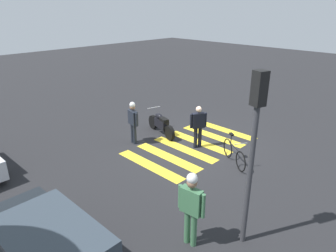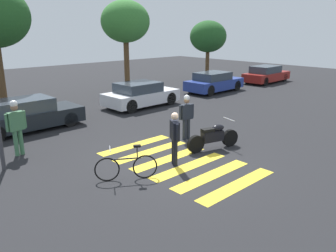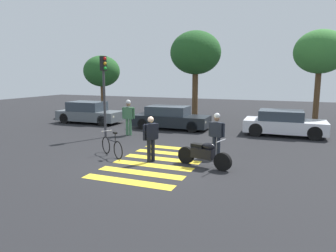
{
  "view_description": "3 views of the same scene",
  "coord_description": "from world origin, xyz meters",
  "px_view_note": "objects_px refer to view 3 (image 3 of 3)",
  "views": [
    {
      "loc": [
        -7.04,
        8.49,
        5.2
      ],
      "look_at": [
        0.45,
        0.89,
        0.96
      ],
      "focal_mm": 32.83,
      "sensor_mm": 36.0,
      "label": 1
    },
    {
      "loc": [
        -7.07,
        -7.06,
        4.09
      ],
      "look_at": [
        0.55,
        1.09,
        0.86
      ],
      "focal_mm": 36.22,
      "sensor_mm": 36.0,
      "label": 2
    },
    {
      "loc": [
        4.38,
        -9.98,
        3.15
      ],
      "look_at": [
        -0.24,
        1.66,
        1.06
      ],
      "focal_mm": 33.04,
      "sensor_mm": 36.0,
      "label": 3
    }
  ],
  "objects_px": {
    "car_white_van": "(284,123)",
    "car_black_suv": "(171,118)",
    "officer_by_motorcycle": "(151,136)",
    "traffic_light_pole": "(104,83)",
    "car_grey_coupe": "(89,113)",
    "leaning_bicycle": "(112,147)",
    "officer_on_foot": "(217,132)",
    "police_motorcycle": "(204,154)",
    "pedestrian_bystander": "(128,115)"
  },
  "relations": [
    {
      "from": "officer_on_foot",
      "to": "traffic_light_pole",
      "type": "bearing_deg",
      "value": 164.35
    },
    {
      "from": "car_white_van",
      "to": "pedestrian_bystander",
      "type": "bearing_deg",
      "value": -158.47
    },
    {
      "from": "police_motorcycle",
      "to": "car_grey_coupe",
      "type": "distance_m",
      "value": 11.79
    },
    {
      "from": "car_black_suv",
      "to": "leaning_bicycle",
      "type": "bearing_deg",
      "value": -88.65
    },
    {
      "from": "traffic_light_pole",
      "to": "car_white_van",
      "type": "bearing_deg",
      "value": 25.2
    },
    {
      "from": "car_black_suv",
      "to": "car_white_van",
      "type": "xyz_separation_m",
      "value": [
        6.24,
        0.28,
        0.0
      ]
    },
    {
      "from": "pedestrian_bystander",
      "to": "traffic_light_pole",
      "type": "relative_size",
      "value": 0.46
    },
    {
      "from": "officer_by_motorcycle",
      "to": "car_black_suv",
      "type": "bearing_deg",
      "value": 105.44
    },
    {
      "from": "leaning_bicycle",
      "to": "traffic_light_pole",
      "type": "xyz_separation_m",
      "value": [
        -2.27,
        3.06,
        2.34
      ]
    },
    {
      "from": "traffic_light_pole",
      "to": "car_black_suv",
      "type": "bearing_deg",
      "value": 59.97
    },
    {
      "from": "police_motorcycle",
      "to": "car_black_suv",
      "type": "relative_size",
      "value": 0.46
    },
    {
      "from": "leaning_bicycle",
      "to": "traffic_light_pole",
      "type": "distance_m",
      "value": 4.47
    },
    {
      "from": "police_motorcycle",
      "to": "officer_by_motorcycle",
      "type": "relative_size",
      "value": 1.21
    },
    {
      "from": "officer_by_motorcycle",
      "to": "pedestrian_bystander",
      "type": "height_order",
      "value": "pedestrian_bystander"
    },
    {
      "from": "officer_on_foot",
      "to": "traffic_light_pole",
      "type": "distance_m",
      "value": 6.54
    },
    {
      "from": "officer_on_foot",
      "to": "traffic_light_pole",
      "type": "xyz_separation_m",
      "value": [
        -6.07,
        1.7,
        1.74
      ]
    },
    {
      "from": "leaning_bicycle",
      "to": "traffic_light_pole",
      "type": "bearing_deg",
      "value": 126.55
    },
    {
      "from": "car_grey_coupe",
      "to": "traffic_light_pole",
      "type": "bearing_deg",
      "value": -45.38
    },
    {
      "from": "leaning_bicycle",
      "to": "car_grey_coupe",
      "type": "height_order",
      "value": "car_grey_coupe"
    },
    {
      "from": "police_motorcycle",
      "to": "pedestrian_bystander",
      "type": "relative_size",
      "value": 1.08
    },
    {
      "from": "officer_by_motorcycle",
      "to": "car_black_suv",
      "type": "distance_m",
      "value": 7.11
    },
    {
      "from": "pedestrian_bystander",
      "to": "car_white_van",
      "type": "bearing_deg",
      "value": 21.53
    },
    {
      "from": "officer_by_motorcycle",
      "to": "car_grey_coupe",
      "type": "relative_size",
      "value": 0.39
    },
    {
      "from": "car_grey_coupe",
      "to": "traffic_light_pole",
      "type": "xyz_separation_m",
      "value": [
        3.66,
        -3.71,
        2.06
      ]
    },
    {
      "from": "officer_on_foot",
      "to": "traffic_light_pole",
      "type": "height_order",
      "value": "traffic_light_pole"
    },
    {
      "from": "officer_by_motorcycle",
      "to": "pedestrian_bystander",
      "type": "relative_size",
      "value": 0.89
    },
    {
      "from": "pedestrian_bystander",
      "to": "car_black_suv",
      "type": "xyz_separation_m",
      "value": [
        1.31,
        2.7,
        -0.46
      ]
    },
    {
      "from": "car_white_van",
      "to": "officer_by_motorcycle",
      "type": "bearing_deg",
      "value": -121.43
    },
    {
      "from": "police_motorcycle",
      "to": "traffic_light_pole",
      "type": "height_order",
      "value": "traffic_light_pole"
    },
    {
      "from": "leaning_bicycle",
      "to": "police_motorcycle",
      "type": "bearing_deg",
      "value": -0.8
    },
    {
      "from": "car_grey_coupe",
      "to": "officer_on_foot",
      "type": "bearing_deg",
      "value": -29.08
    },
    {
      "from": "police_motorcycle",
      "to": "car_grey_coupe",
      "type": "xyz_separation_m",
      "value": [
        -9.61,
        6.82,
        0.21
      ]
    },
    {
      "from": "officer_on_foot",
      "to": "car_white_van",
      "type": "relative_size",
      "value": 0.42
    },
    {
      "from": "police_motorcycle",
      "to": "officer_on_foot",
      "type": "relative_size",
      "value": 1.17
    },
    {
      "from": "leaning_bicycle",
      "to": "car_black_suv",
      "type": "xyz_separation_m",
      "value": [
        -0.16,
        6.71,
        0.25
      ]
    },
    {
      "from": "car_black_suv",
      "to": "car_white_van",
      "type": "bearing_deg",
      "value": 2.54
    },
    {
      "from": "car_black_suv",
      "to": "car_white_van",
      "type": "height_order",
      "value": "car_black_suv"
    },
    {
      "from": "car_white_van",
      "to": "car_black_suv",
      "type": "bearing_deg",
      "value": -177.46
    },
    {
      "from": "officer_by_motorcycle",
      "to": "car_white_van",
      "type": "bearing_deg",
      "value": 58.57
    },
    {
      "from": "car_white_van",
      "to": "officer_on_foot",
      "type": "bearing_deg",
      "value": -112.09
    },
    {
      "from": "leaning_bicycle",
      "to": "car_black_suv",
      "type": "bearing_deg",
      "value": 91.35
    },
    {
      "from": "officer_by_motorcycle",
      "to": "car_grey_coupe",
      "type": "distance_m",
      "value": 10.32
    },
    {
      "from": "officer_by_motorcycle",
      "to": "car_black_suv",
      "type": "height_order",
      "value": "officer_by_motorcycle"
    },
    {
      "from": "officer_on_foot",
      "to": "pedestrian_bystander",
      "type": "xyz_separation_m",
      "value": [
        -5.26,
        2.65,
        0.11
      ]
    },
    {
      "from": "car_black_suv",
      "to": "traffic_light_pole",
      "type": "bearing_deg",
      "value": -120.03
    },
    {
      "from": "car_grey_coupe",
      "to": "car_white_van",
      "type": "height_order",
      "value": "car_grey_coupe"
    },
    {
      "from": "police_motorcycle",
      "to": "officer_on_foot",
      "type": "height_order",
      "value": "officer_on_foot"
    },
    {
      "from": "car_white_van",
      "to": "car_grey_coupe",
      "type": "bearing_deg",
      "value": -178.95
    },
    {
      "from": "officer_on_foot",
      "to": "car_black_suv",
      "type": "height_order",
      "value": "officer_on_foot"
    },
    {
      "from": "police_motorcycle",
      "to": "car_grey_coupe",
      "type": "relative_size",
      "value": 0.48
    }
  ]
}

